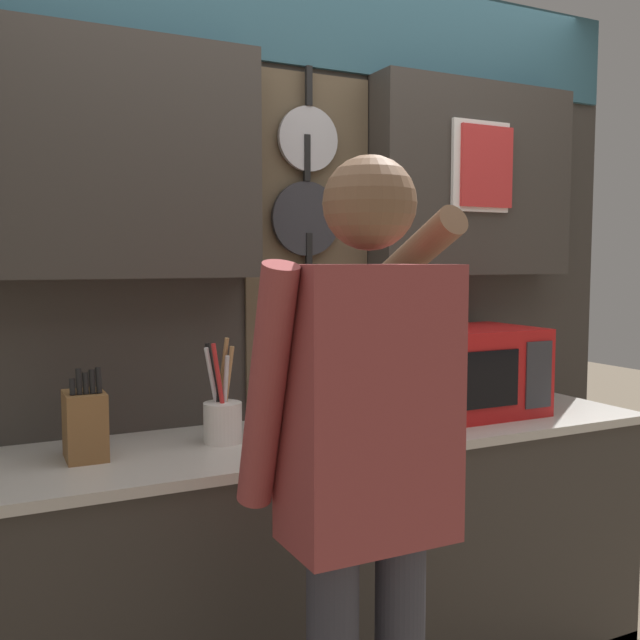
# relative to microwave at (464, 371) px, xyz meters

# --- Properties ---
(base_cabinet_counter) EXTENTS (2.24, 0.59, 0.92)m
(base_cabinet_counter) POSITION_rel_microwave_xyz_m (-0.51, -0.03, -0.62)
(base_cabinet_counter) COLOR #38332D
(base_cabinet_counter) RESTS_ON ground_plane
(back_wall_unit) EXTENTS (2.81, 0.23, 2.51)m
(back_wall_unit) POSITION_rel_microwave_xyz_m (-0.51, 0.23, 0.44)
(back_wall_unit) COLOR #38332D
(back_wall_unit) RESTS_ON ground_plane
(microwave) EXTENTS (0.52, 0.37, 0.32)m
(microwave) POSITION_rel_microwave_xyz_m (0.00, 0.00, 0.00)
(microwave) COLOR red
(microwave) RESTS_ON base_cabinet_counter
(knife_block) EXTENTS (0.11, 0.15, 0.26)m
(knife_block) POSITION_rel_microwave_xyz_m (-1.33, 0.00, -0.06)
(knife_block) COLOR brown
(knife_block) RESTS_ON base_cabinet_counter
(utensil_crock) EXTENTS (0.12, 0.12, 0.32)m
(utensil_crock) POSITION_rel_microwave_xyz_m (-0.92, 0.00, -0.08)
(utensil_crock) COLOR white
(utensil_crock) RESTS_ON base_cabinet_counter
(person) EXTENTS (0.54, 0.63, 1.71)m
(person) POSITION_rel_microwave_xyz_m (-0.82, -0.69, -0.05)
(person) COLOR #383842
(person) RESTS_ON ground_plane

